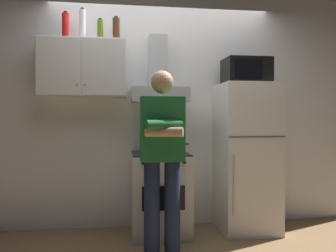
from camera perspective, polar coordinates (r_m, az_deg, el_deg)
The scene contains 13 objects.
ground_plane at distance 3.51m, azimuth 0.00°, elevation -19.11°, with size 7.00×7.00×0.00m, color olive.
back_wall_tiled at distance 3.89m, azimuth -1.20°, elevation 3.11°, with size 4.80×0.10×2.70m, color white.
upper_cabinet at distance 3.70m, azimuth -14.15°, elevation 9.40°, with size 0.90×0.37×0.60m.
stove_oven at distance 3.62m, azimuth -1.34°, elevation -11.35°, with size 0.60×0.62×0.87m.
range_hood at distance 3.68m, azimuth -1.57°, elevation 7.08°, with size 0.60×0.44×0.75m.
refrigerator at distance 3.79m, azimuth 13.14°, elevation -5.20°, with size 0.60×0.62×1.60m.
microwave at distance 3.82m, azimuth 13.10°, elevation 9.00°, with size 0.48×0.37×0.28m.
person_standing at distance 2.95m, azimuth -0.99°, elevation -4.99°, with size 0.38×0.33×1.64m.
cooking_pot at distance 3.45m, azimuth 1.03°, elevation -3.68°, with size 0.32×0.22×0.10m.
bottle_vodka_clear at distance 3.77m, azimuth -14.35°, elevation 16.35°, with size 0.07×0.07×0.33m.
bottle_olive_oil at distance 3.77m, azimuth -11.43°, elevation 15.64°, with size 0.06×0.06×0.24m.
bottle_soda_red at distance 3.79m, azimuth -16.98°, elevation 15.92°, with size 0.07×0.07×0.29m.
bottle_rum_dark at distance 3.78m, azimuth -8.79°, elevation 15.84°, with size 0.08×0.08×0.27m.
Camera 1 is at (-0.45, -3.27, 1.21)m, focal length 35.93 mm.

